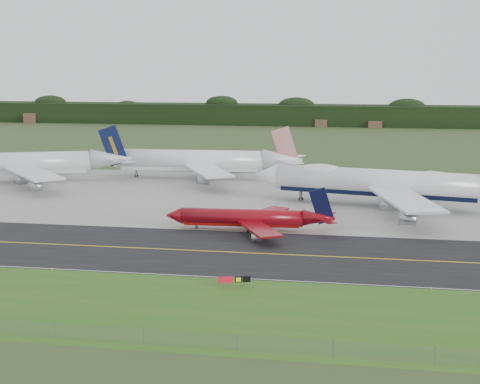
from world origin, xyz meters
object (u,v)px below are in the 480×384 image
(jet_navy_gold, at_px, (23,164))
(taxiway_sign, at_px, (234,280))
(jet_ba_747, at_px, (387,183))
(jet_red_737, at_px, (251,218))
(jet_star_tail, at_px, (201,161))

(jet_navy_gold, relative_size, taxiway_sign, 12.58)
(jet_ba_747, bearing_deg, jet_red_737, -135.61)
(jet_star_tail, xyz_separation_m, taxiway_sign, (27.75, -100.92, -4.40))
(jet_star_tail, bearing_deg, taxiway_sign, -74.62)
(jet_navy_gold, distance_m, jet_star_tail, 54.12)
(jet_star_tail, height_order, taxiway_sign, jet_star_tail)
(jet_ba_747, xyz_separation_m, taxiway_sign, (-27.29, -66.76, -4.86))
(jet_ba_747, xyz_separation_m, jet_star_tail, (-55.04, 34.17, -0.46))
(jet_ba_747, relative_size, taxiway_sign, 13.78)
(jet_ba_747, relative_size, jet_star_tail, 1.11)
(jet_ba_747, xyz_separation_m, jet_navy_gold, (-107.23, 19.84, -0.47))
(jet_navy_gold, xyz_separation_m, taxiway_sign, (79.94, -86.59, -4.39))
(jet_star_tail, relative_size, taxiway_sign, 12.43)
(jet_ba_747, height_order, jet_red_737, jet_ba_747)
(jet_red_737, bearing_deg, jet_ba_747, 44.39)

